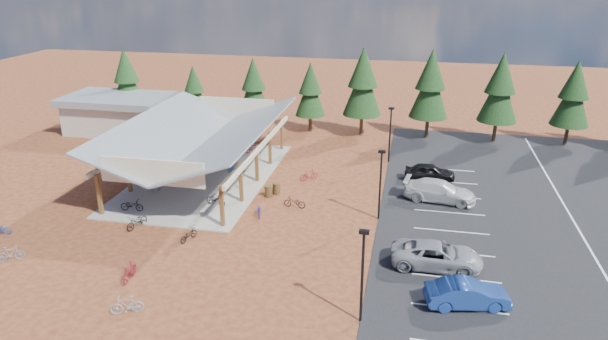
# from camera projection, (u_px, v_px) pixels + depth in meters

# --- Properties ---
(ground) EXTENTS (140.00, 140.00, 0.00)m
(ground) POSITION_uv_depth(u_px,v_px,m) (304.00, 225.00, 37.60)
(ground) COLOR #552216
(ground) RESTS_ON ground
(asphalt_lot) EXTENTS (27.00, 44.00, 0.04)m
(asphalt_lot) POSITION_uv_depth(u_px,v_px,m) (578.00, 230.00, 36.84)
(asphalt_lot) COLOR black
(asphalt_lot) RESTS_ON ground
(concrete_pad) EXTENTS (10.60, 18.60, 0.10)m
(concrete_pad) POSITION_uv_depth(u_px,v_px,m) (205.00, 177.00, 45.88)
(concrete_pad) COLOR gray
(concrete_pad) RESTS_ON ground
(bike_pavilion) EXTENTS (11.65, 19.40, 4.97)m
(bike_pavilion) POSITION_uv_depth(u_px,v_px,m) (202.00, 134.00, 44.53)
(bike_pavilion) COLOR brown
(bike_pavilion) RESTS_ON concrete_pad
(outbuilding) EXTENTS (11.00, 7.00, 3.90)m
(outbuilding) POSITION_uv_depth(u_px,v_px,m) (118.00, 113.00, 57.88)
(outbuilding) COLOR #ADA593
(outbuilding) RESTS_ON ground
(lamp_post_0) EXTENTS (0.50, 0.25, 5.14)m
(lamp_post_0) POSITION_uv_depth(u_px,v_px,m) (362.00, 270.00, 26.44)
(lamp_post_0) COLOR black
(lamp_post_0) RESTS_ON ground
(lamp_post_1) EXTENTS (0.50, 0.25, 5.14)m
(lamp_post_1) POSITION_uv_depth(u_px,v_px,m) (380.00, 180.00, 37.42)
(lamp_post_1) COLOR black
(lamp_post_1) RESTS_ON ground
(lamp_post_2) EXTENTS (0.50, 0.25, 5.14)m
(lamp_post_2) POSITION_uv_depth(u_px,v_px,m) (390.00, 131.00, 48.40)
(lamp_post_2) COLOR black
(lamp_post_2) RESTS_ON ground
(trash_bin_0) EXTENTS (0.60, 0.60, 0.90)m
(trash_bin_0) POSITION_uv_depth(u_px,v_px,m) (268.00, 191.00, 41.99)
(trash_bin_0) COLOR #49361A
(trash_bin_0) RESTS_ON ground
(trash_bin_1) EXTENTS (0.60, 0.60, 0.90)m
(trash_bin_1) POSITION_uv_depth(u_px,v_px,m) (277.00, 189.00, 42.48)
(trash_bin_1) COLOR #49361A
(trash_bin_1) RESTS_ON ground
(pine_0) EXTENTS (3.58, 3.58, 8.35)m
(pine_0) POSITION_uv_depth(u_px,v_px,m) (126.00, 78.00, 60.08)
(pine_0) COLOR #382314
(pine_0) RESTS_ON ground
(pine_1) EXTENTS (2.86, 2.86, 6.67)m
(pine_1) POSITION_uv_depth(u_px,v_px,m) (194.00, 89.00, 59.57)
(pine_1) COLOR #382314
(pine_1) RESTS_ON ground
(pine_2) EXTENTS (3.33, 3.33, 7.77)m
(pine_2) POSITION_uv_depth(u_px,v_px,m) (254.00, 86.00, 57.86)
(pine_2) COLOR #382314
(pine_2) RESTS_ON ground
(pine_3) EXTENTS (3.21, 3.21, 7.47)m
(pine_3) POSITION_uv_depth(u_px,v_px,m) (310.00, 90.00, 56.98)
(pine_3) COLOR #382314
(pine_3) RESTS_ON ground
(pine_4) EXTENTS (3.97, 3.97, 9.26)m
(pine_4) POSITION_uv_depth(u_px,v_px,m) (363.00, 82.00, 55.30)
(pine_4) COLOR #382314
(pine_4) RESTS_ON ground
(pine_5) EXTENTS (3.94, 3.94, 9.18)m
(pine_5) POSITION_uv_depth(u_px,v_px,m) (430.00, 84.00, 54.49)
(pine_5) COLOR #382314
(pine_5) RESTS_ON ground
(pine_6) EXTENTS (3.88, 3.88, 9.04)m
(pine_6) POSITION_uv_depth(u_px,v_px,m) (500.00, 88.00, 53.18)
(pine_6) COLOR #382314
(pine_6) RESTS_ON ground
(pine_7) EXTENTS (3.64, 3.64, 8.49)m
(pine_7) POSITION_uv_depth(u_px,v_px,m) (574.00, 94.00, 52.37)
(pine_7) COLOR #382314
(pine_7) RESTS_ON ground
(bike_0) EXTENTS (1.75, 0.70, 0.90)m
(bike_0) POSITION_uv_depth(u_px,v_px,m) (132.00, 205.00, 39.33)
(bike_0) COLOR black
(bike_0) RESTS_ON concrete_pad
(bike_1) EXTENTS (1.71, 0.54, 1.02)m
(bike_1) POSITION_uv_depth(u_px,v_px,m) (151.00, 185.00, 42.85)
(bike_1) COLOR gray
(bike_1) RESTS_ON concrete_pad
(bike_2) EXTENTS (1.67, 0.92, 0.83)m
(bike_2) POSITION_uv_depth(u_px,v_px,m) (186.00, 167.00, 46.70)
(bike_2) COLOR #213195
(bike_2) RESTS_ON concrete_pad
(bike_3) EXTENTS (1.80, 0.65, 1.06)m
(bike_3) POSITION_uv_depth(u_px,v_px,m) (213.00, 152.00, 50.10)
(bike_3) COLOR maroon
(bike_3) RESTS_ON concrete_pad
(bike_4) EXTENTS (1.82, 1.07, 0.90)m
(bike_4) POSITION_uv_depth(u_px,v_px,m) (216.00, 200.00, 40.26)
(bike_4) COLOR black
(bike_4) RESTS_ON concrete_pad
(bike_5) EXTENTS (1.58, 0.53, 0.93)m
(bike_5) POSITION_uv_depth(u_px,v_px,m) (234.00, 181.00, 43.64)
(bike_5) COLOR gray
(bike_5) RESTS_ON concrete_pad
(bike_6) EXTENTS (1.63, 0.59, 0.85)m
(bike_6) POSITION_uv_depth(u_px,v_px,m) (235.00, 168.00, 46.54)
(bike_6) COLOR #21579E
(bike_6) RESTS_ON concrete_pad
(bike_7) EXTENTS (1.66, 0.60, 0.98)m
(bike_7) POSITION_uv_depth(u_px,v_px,m) (252.00, 148.00, 51.27)
(bike_7) COLOR maroon
(bike_7) RESTS_ON concrete_pad
(bike_8) EXTENTS (1.17, 1.97, 0.98)m
(bike_8) POSITION_uv_depth(u_px,v_px,m) (137.00, 221.00, 37.00)
(bike_8) COLOR black
(bike_8) RESTS_ON ground
(bike_9) EXTENTS (1.61, 1.22, 0.96)m
(bike_9) POSITION_uv_depth(u_px,v_px,m) (10.00, 254.00, 32.88)
(bike_9) COLOR gray
(bike_9) RESTS_ON ground
(bike_11) EXTENTS (0.62, 1.78, 1.05)m
(bike_11) POSITION_uv_depth(u_px,v_px,m) (130.00, 271.00, 30.93)
(bike_11) COLOR maroon
(bike_11) RESTS_ON ground
(bike_12) EXTENTS (0.99, 1.62, 0.80)m
(bike_12) POSITION_uv_depth(u_px,v_px,m) (188.00, 235.00, 35.34)
(bike_12) COLOR black
(bike_12) RESTS_ON ground
(bike_13) EXTENTS (1.77, 1.12, 1.03)m
(bike_13) POSITION_uv_depth(u_px,v_px,m) (127.00, 305.00, 27.88)
(bike_13) COLOR #9A9BA2
(bike_13) RESTS_ON ground
(bike_14) EXTENTS (1.02, 1.72, 0.86)m
(bike_14) POSITION_uv_depth(u_px,v_px,m) (259.00, 211.00, 38.74)
(bike_14) COLOR #111B9D
(bike_14) RESTS_ON ground
(bike_15) EXTENTS (1.57, 1.28, 0.96)m
(bike_15) POSITION_uv_depth(u_px,v_px,m) (309.00, 175.00, 45.17)
(bike_15) COLOR maroon
(bike_15) RESTS_ON ground
(bike_16) EXTENTS (1.70, 0.74, 0.87)m
(bike_16) POSITION_uv_depth(u_px,v_px,m) (295.00, 202.00, 40.09)
(bike_16) COLOR black
(bike_16) RESTS_ON ground
(car_1) EXTENTS (4.59, 2.38, 1.44)m
(car_1) POSITION_uv_depth(u_px,v_px,m) (467.00, 294.00, 28.39)
(car_1) COLOR navy
(car_1) RESTS_ON asphalt_lot
(car_2) EXTENTS (5.37, 2.48, 1.49)m
(car_2) POSITION_uv_depth(u_px,v_px,m) (437.00, 255.00, 32.11)
(car_2) COLOR gray
(car_2) RESTS_ON asphalt_lot
(car_3) EXTENTS (5.66, 2.97, 1.57)m
(car_3) POSITION_uv_depth(u_px,v_px,m) (440.00, 191.00, 41.10)
(car_3) COLOR silver
(car_3) RESTS_ON asphalt_lot
(car_4) EXTENTS (4.22, 1.99, 1.40)m
(car_4) POSITION_uv_depth(u_px,v_px,m) (430.00, 172.00, 45.09)
(car_4) COLOR black
(car_4) RESTS_ON asphalt_lot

